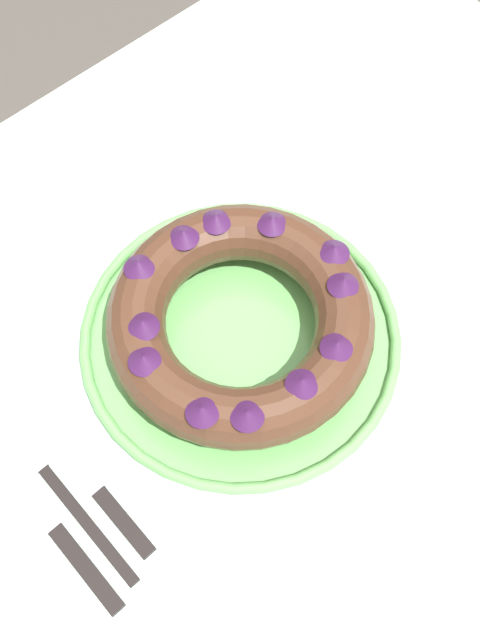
% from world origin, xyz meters
% --- Properties ---
extents(ground_plane, '(8.00, 8.00, 0.00)m').
position_xyz_m(ground_plane, '(0.00, 0.00, 0.00)').
color(ground_plane, '#4C4742').
extents(dining_table, '(1.24, 0.91, 0.74)m').
position_xyz_m(dining_table, '(0.00, 0.00, 0.64)').
color(dining_table, silver).
rests_on(dining_table, ground_plane).
extents(serving_dish, '(0.35, 0.35, 0.02)m').
position_xyz_m(serving_dish, '(-0.00, 0.01, 0.75)').
color(serving_dish, '#6BB760').
rests_on(serving_dish, dining_table).
extents(bundt_cake, '(0.28, 0.28, 0.07)m').
position_xyz_m(bundt_cake, '(-0.00, 0.01, 0.79)').
color(bundt_cake, '#4C2D1E').
rests_on(bundt_cake, serving_dish).
extents(fork, '(0.02, 0.21, 0.01)m').
position_xyz_m(fork, '(-0.25, 0.01, 0.74)').
color(fork, black).
rests_on(fork, dining_table).
extents(serving_knife, '(0.02, 0.23, 0.01)m').
position_xyz_m(serving_knife, '(-0.27, -0.03, 0.74)').
color(serving_knife, black).
rests_on(serving_knife, dining_table).
extents(cake_knife, '(0.02, 0.18, 0.01)m').
position_xyz_m(cake_knife, '(-0.22, -0.02, 0.74)').
color(cake_knife, black).
rests_on(cake_knife, dining_table).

